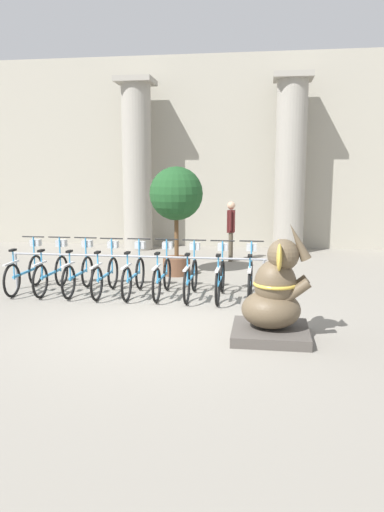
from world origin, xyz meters
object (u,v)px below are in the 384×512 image
bicycle_3 (106,274)px  bicycle_5 (163,275)px  bicycle_8 (250,278)px  bicycle_1 (52,272)px  bicycle_2 (79,273)px  elephant_statue (274,299)px  person_pedestrian (231,226)px  potted_tree (176,200)px  bicycle_4 (134,274)px  bicycle_0 (25,271)px  bicycle_6 (191,276)px  bicycle_7 (220,277)px

bicycle_3 → bicycle_5: 1.14m
bicycle_8 → bicycle_1: bearing=179.7°
bicycle_2 → bicycle_3: (0.57, -0.04, 0.00)m
elephant_statue → bicycle_5: bearing=133.2°
bicycle_2 → person_pedestrian: size_ratio=1.04×
bicycle_2 → person_pedestrian: person_pedestrian is taller
elephant_statue → bicycle_3: bearing=145.8°
bicycle_1 → potted_tree: (2.21, 2.01, 1.36)m
bicycle_4 → bicycle_5: same height
elephant_statue → potted_tree: 4.95m
bicycle_0 → bicycle_5: bearing=0.3°
bicycle_2 → person_pedestrian: (2.78, 4.04, 0.56)m
bicycle_5 → elephant_statue: (2.12, -2.26, 0.18)m
bicycle_3 → potted_tree: potted_tree is taller
bicycle_4 → elephant_statue: size_ratio=0.98×
bicycle_0 → potted_tree: potted_tree is taller
bicycle_0 → elephant_statue: size_ratio=0.98×
elephant_statue → potted_tree: potted_tree is taller
bicycle_1 → bicycle_2: (0.57, -0.00, 0.00)m
bicycle_4 → elephant_statue: (2.70, -2.25, 0.18)m
bicycle_4 → bicycle_2: bearing=179.5°
bicycle_5 → bicycle_6: size_ratio=1.00×
bicycle_0 → bicycle_8: bearing=-0.1°
elephant_statue → bicycle_4: bearing=140.2°
bicycle_5 → person_pedestrian: (1.06, 4.03, 0.56)m
bicycle_3 → bicycle_7: 2.29m
bicycle_3 → bicycle_4: same height
bicycle_2 → potted_tree: size_ratio=0.67×
bicycle_6 → bicycle_8: bearing=0.7°
bicycle_4 → bicycle_8: size_ratio=1.00×
bicycle_5 → bicycle_8: size_ratio=1.00×
bicycle_0 → person_pedestrian: bearing=45.9°
bicycle_6 → elephant_statue: size_ratio=0.98×
person_pedestrian → bicycle_0: bearing=-134.1°
bicycle_6 → potted_tree: size_ratio=0.67×
bicycle_0 → bicycle_7: size_ratio=1.00×
bicycle_1 → bicycle_4: size_ratio=1.00×
bicycle_1 → person_pedestrian: bearing=50.3°
bicycle_1 → bicycle_4: bearing=-0.4°
bicycle_1 → bicycle_3: 1.14m
bicycle_2 → bicycle_7: size_ratio=1.00×
bicycle_2 → bicycle_7: same height
bicycle_4 → bicycle_7: same height
bicycle_7 → bicycle_8: 0.57m
bicycle_4 → elephant_statue: 3.52m
person_pedestrian → elephant_statue: bearing=-80.4°
bicycle_2 → elephant_statue: size_ratio=0.98×
bicycle_0 → bicycle_6: size_ratio=1.00×
bicycle_4 → potted_tree: potted_tree is taller
bicycle_0 → person_pedestrian: 5.66m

